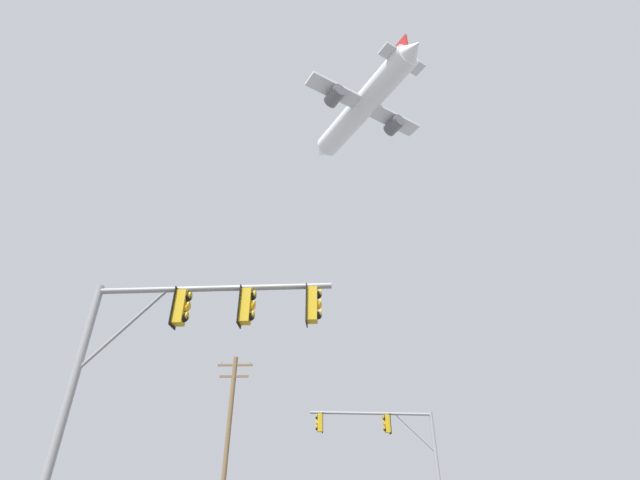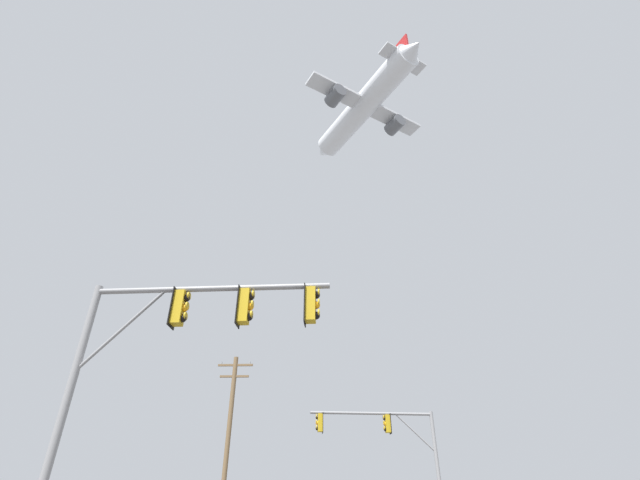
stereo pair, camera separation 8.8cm
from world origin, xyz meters
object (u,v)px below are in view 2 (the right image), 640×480
utility_pole (229,432)px  airplane (363,107)px  signal_pole_near (179,337)px  signal_pole_far (390,438)px

utility_pole → airplane: bearing=55.6°
signal_pole_near → utility_pole: bearing=97.7°
airplane → utility_pole: bearing=-124.4°
signal_pole_near → signal_pole_far: (6.89, 15.42, -0.49)m
signal_pole_near → airplane: 56.92m
signal_pole_near → utility_pole: size_ratio=0.68×
signal_pole_near → signal_pole_far: signal_pole_near is taller
signal_pole_far → utility_pole: utility_pole is taller
signal_pole_far → airplane: bearing=83.8°
utility_pole → signal_pole_far: bearing=-10.0°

